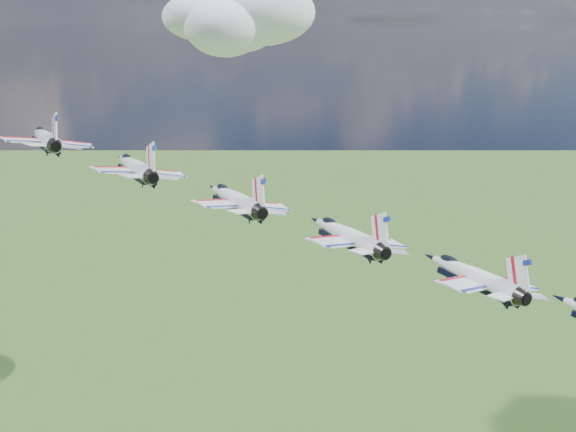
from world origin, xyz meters
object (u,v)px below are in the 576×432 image
object	(u,v)px
jet_0	(45,138)
jet_3	(345,234)
jet_1	(134,167)
jet_4	(471,275)
jet_2	(234,199)

from	to	relation	value
jet_0	jet_3	distance (m)	40.12
jet_1	jet_0	bearing A→B (deg)	128.29
jet_0	jet_4	xyz separation A→B (m)	(38.30, -35.92, -10.19)
jet_1	jet_2	size ratio (longest dim) A/B	1.00
jet_4	jet_3	bearing A→B (deg)	128.29
jet_0	jet_2	size ratio (longest dim) A/B	1.00
jet_0	jet_4	bearing A→B (deg)	-51.71
jet_3	jet_4	world-z (taller)	jet_3
jet_1	jet_3	bearing A→B (deg)	-51.71
jet_2	jet_0	bearing A→B (deg)	128.29
jet_1	jet_4	distance (m)	40.12
jet_3	jet_4	distance (m)	13.37
jet_2	jet_4	world-z (taller)	jet_2
jet_0	jet_2	distance (m)	26.75
jet_0	jet_4	size ratio (longest dim) A/B	1.00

